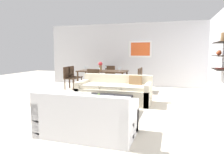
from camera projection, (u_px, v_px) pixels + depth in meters
ground_plane at (109, 104)px, 5.71m from camera, size 18.00×18.00×0.00m
back_wall_unit at (140, 55)px, 8.83m from camera, size 8.40×0.09×2.70m
sofa_beige at (115, 92)px, 5.98m from camera, size 2.11×0.90×0.78m
loveseat_white at (87, 118)px, 3.57m from camera, size 1.65×0.90×0.78m
coffee_table at (106, 106)px, 4.81m from camera, size 1.09×1.08×0.38m
decorative_bowl at (107, 96)px, 4.77m from camera, size 0.37×0.37×0.08m
apple_on_coffee_table at (99, 95)px, 4.97m from camera, size 0.07×0.07×0.07m
dining_table at (103, 72)px, 7.93m from camera, size 1.87×0.88×0.75m
dining_chair_right_near at (136, 79)px, 7.38m from camera, size 0.44×0.44×0.88m
dining_chair_left_near at (69, 76)px, 8.15m from camera, size 0.44×0.44×0.88m
dining_chair_left_far at (74, 75)px, 8.52m from camera, size 0.44×0.44×0.88m
dining_chair_foot at (95, 80)px, 7.15m from camera, size 0.44×0.44×0.88m
dining_chair_head at (109, 75)px, 8.76m from camera, size 0.44×0.44×0.88m
dining_chair_right_far at (138, 77)px, 7.76m from camera, size 0.44×0.44×0.88m
wine_glass_left_near at (85, 67)px, 8.00m from camera, size 0.06×0.06×0.17m
wine_glass_head at (106, 67)px, 8.27m from camera, size 0.07×0.07×0.15m
wine_glass_foot at (99, 69)px, 7.55m from camera, size 0.07×0.07×0.14m
wine_glass_right_near at (119, 69)px, 7.61m from camera, size 0.07×0.07×0.14m
wine_glass_left_far at (87, 67)px, 8.21m from camera, size 0.08×0.08×0.16m
wine_glass_right_far at (121, 68)px, 7.82m from camera, size 0.06×0.06×0.15m
centerpiece_vase at (100, 65)px, 7.93m from camera, size 0.16×0.16×0.34m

